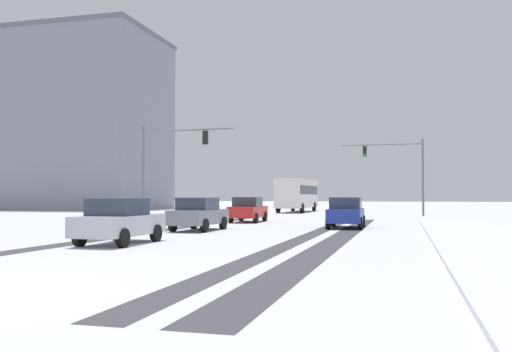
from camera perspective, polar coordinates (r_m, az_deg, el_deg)
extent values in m
cube|color=#424247|center=(26.27, -11.30, -5.72)|extent=(0.98, 33.82, 0.01)
cube|color=#424247|center=(23.92, 5.42, -6.12)|extent=(0.80, 33.82, 0.01)
cube|color=#424247|center=(23.72, 8.80, -6.14)|extent=(1.01, 33.82, 0.01)
cube|color=white|center=(22.24, 22.62, -6.15)|extent=(4.00, 33.82, 0.12)
cylinder|color=slate|center=(48.94, 16.73, -0.13)|extent=(0.18, 0.18, 6.50)
cylinder|color=slate|center=(49.14, 12.68, 3.15)|extent=(6.88, 0.14, 0.12)
cube|color=black|center=(49.17, 11.08, 2.50)|extent=(0.32, 0.24, 0.90)
sphere|color=black|center=(49.04, 11.07, 2.86)|extent=(0.20, 0.20, 0.20)
sphere|color=black|center=(49.01, 11.07, 2.51)|extent=(0.20, 0.20, 0.20)
sphere|color=green|center=(48.99, 11.07, 2.16)|extent=(0.20, 0.20, 0.20)
cylinder|color=slate|center=(39.01, -11.52, 0.28)|extent=(0.18, 0.18, 6.50)
cylinder|color=slate|center=(37.66, -7.08, 4.68)|extent=(6.68, 0.57, 0.12)
cube|color=black|center=(37.03, -5.21, 3.93)|extent=(0.34, 0.26, 0.90)
sphere|color=black|center=(37.21, -5.11, 4.37)|extent=(0.20, 0.20, 0.20)
sphere|color=black|center=(37.18, -5.11, 3.91)|extent=(0.20, 0.20, 0.20)
sphere|color=green|center=(37.15, -5.11, 3.45)|extent=(0.20, 0.20, 0.20)
cube|color=red|center=(36.05, -0.81, -3.68)|extent=(1.80, 4.14, 0.70)
cube|color=#2D3847|center=(35.89, -0.86, -2.65)|extent=(1.60, 1.94, 0.60)
cylinder|color=black|center=(37.50, -1.52, -4.15)|extent=(0.23, 0.64, 0.64)
cylinder|color=black|center=(37.11, 0.90, -4.17)|extent=(0.23, 0.64, 0.64)
cylinder|color=black|center=(35.05, -2.61, -4.30)|extent=(0.23, 0.64, 0.64)
cylinder|color=black|center=(34.64, -0.03, -4.33)|extent=(0.23, 0.64, 0.64)
cube|color=#233899|center=(29.91, 9.22, -4.00)|extent=(1.77, 4.13, 0.70)
cube|color=#2D3847|center=(29.74, 9.19, -2.76)|extent=(1.59, 1.93, 0.60)
cylinder|color=black|center=(31.26, 7.93, -4.56)|extent=(0.23, 0.64, 0.64)
cylinder|color=black|center=(31.13, 10.90, -4.56)|extent=(0.23, 0.64, 0.64)
cylinder|color=black|center=(28.74, 7.40, -4.79)|extent=(0.23, 0.64, 0.64)
cylinder|color=black|center=(28.60, 10.63, -4.79)|extent=(0.23, 0.64, 0.64)
cube|color=slate|center=(27.58, -5.88, -4.19)|extent=(1.81, 4.14, 0.70)
cube|color=#2D3847|center=(27.42, -5.99, -2.84)|extent=(1.61, 1.94, 0.60)
cylinder|color=black|center=(29.07, -6.40, -4.76)|extent=(0.24, 0.65, 0.64)
cylinder|color=black|center=(28.49, -3.40, -4.83)|extent=(0.24, 0.65, 0.64)
cylinder|color=black|center=(26.75, -8.52, -4.99)|extent=(0.24, 0.65, 0.64)
cylinder|color=black|center=(26.11, -5.30, -5.08)|extent=(0.24, 0.65, 0.64)
cube|color=#B7BABF|center=(20.45, -13.78, -4.91)|extent=(1.71, 4.10, 0.70)
cube|color=#2D3847|center=(20.30, -13.97, -3.09)|extent=(1.56, 1.90, 0.60)
cylinder|color=black|center=(21.97, -14.05, -5.61)|extent=(0.22, 0.64, 0.64)
cylinder|color=black|center=(21.25, -10.22, -5.77)|extent=(0.22, 0.64, 0.64)
cylinder|color=black|center=(19.79, -17.62, -5.99)|extent=(0.22, 0.64, 0.64)
cylinder|color=black|center=(18.98, -13.48, -6.20)|extent=(0.22, 0.64, 0.64)
cube|color=silver|center=(58.24, 4.28, -1.79)|extent=(2.59, 11.02, 2.90)
cube|color=#283342|center=(58.24, 4.28, -1.45)|extent=(2.62, 10.14, 0.90)
cylinder|color=black|center=(54.25, 4.73, -3.31)|extent=(0.31, 0.96, 0.96)
cylinder|color=black|center=(54.74, 2.28, -3.30)|extent=(0.31, 0.96, 0.96)
cylinder|color=black|center=(61.28, 5.97, -3.15)|extent=(0.31, 0.96, 0.96)
cylinder|color=black|center=(61.72, 3.79, -3.15)|extent=(0.31, 0.96, 0.96)
cube|color=gray|center=(74.04, -18.97, 4.95)|extent=(23.49, 14.52, 21.08)
cube|color=slate|center=(76.08, -18.88, 13.04)|extent=(23.79, 14.82, 0.50)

